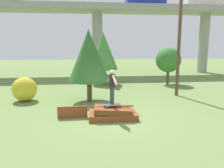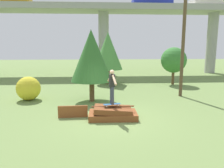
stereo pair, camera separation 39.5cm
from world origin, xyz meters
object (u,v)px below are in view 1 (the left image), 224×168
object	(u,v)px
tree_behind_left	(103,51)
tree_behind_right	(168,60)
car_on_overpass_right	(203,2)
skater	(112,85)
tree_mid_back	(89,56)
bush_yellow_flowering	(25,89)
car_on_overpass_mid	(145,1)
utility_pole	(179,35)
skateboard	(112,104)

from	to	relation	value
tree_behind_left	tree_behind_right	bearing A→B (deg)	-5.47
car_on_overpass_right	tree_behind_right	distance (m)	10.95
skater	tree_mid_back	distance (m)	3.32
tree_behind_left	tree_mid_back	size ratio (longest dim) A/B	1.05
tree_mid_back	bush_yellow_flowering	size ratio (longest dim) A/B	2.91
car_on_overpass_mid	utility_pole	distance (m)	11.81
utility_pole	tree_mid_back	world-z (taller)	utility_pole
tree_behind_left	tree_behind_right	size ratio (longest dim) A/B	1.40
bush_yellow_flowering	tree_mid_back	bearing A→B (deg)	-7.79
skater	tree_mid_back	xyz separation A→B (m)	(-0.93, 3.01, 1.07)
tree_mid_back	bush_yellow_flowering	world-z (taller)	tree_mid_back
tree_mid_back	skater	bearing A→B (deg)	-72.74
tree_behind_right	tree_mid_back	xyz separation A→B (m)	(-6.31, -4.97, 0.59)
skateboard	utility_pole	world-z (taller)	utility_pole
skateboard	tree_mid_back	distance (m)	3.68
car_on_overpass_right	tree_behind_right	world-z (taller)	car_on_overpass_right
skater	utility_pole	xyz separation A→B (m)	(4.48, 3.93, 2.26)
tree_behind_left	bush_yellow_flowering	distance (m)	7.16
car_on_overpass_right	tree_behind_left	size ratio (longest dim) A/B	1.07
tree_behind_right	bush_yellow_flowering	size ratio (longest dim) A/B	2.18
skateboard	skater	xyz separation A→B (m)	(0.00, 0.00, 0.84)
skateboard	bush_yellow_flowering	distance (m)	5.74
skater	utility_pole	bearing A→B (deg)	41.31
skateboard	tree_behind_left	world-z (taller)	tree_behind_left
utility_pole	tree_behind_right	distance (m)	4.51
utility_pole	tree_behind_right	world-z (taller)	utility_pole
skateboard	tree_behind_right	size ratio (longest dim) A/B	0.26
car_on_overpass_right	utility_pole	bearing A→B (deg)	-123.01
car_on_overpass_right	bush_yellow_flowering	xyz separation A→B (m)	(-16.13, -11.38, -7.07)
tree_behind_right	tree_mid_back	distance (m)	8.05
utility_pole	bush_yellow_flowering	xyz separation A→B (m)	(-9.02, -0.43, -3.05)
car_on_overpass_mid	skater	bearing A→B (deg)	-108.75
tree_behind_left	bush_yellow_flowering	world-z (taller)	tree_behind_left
car_on_overpass_mid	tree_mid_back	bearing A→B (deg)	-116.67
tree_mid_back	bush_yellow_flowering	bearing A→B (deg)	172.21
tree_mid_back	tree_behind_left	bearing A→B (deg)	78.19
bush_yellow_flowering	skater	bearing A→B (deg)	-37.60
bush_yellow_flowering	car_on_overpass_right	bearing A→B (deg)	35.20
skateboard	tree_behind_right	xyz separation A→B (m)	(5.38, 7.98, 1.32)
car_on_overpass_mid	car_on_overpass_right	size ratio (longest dim) A/B	0.93
car_on_overpass_mid	skateboard	bearing A→B (deg)	-108.75
utility_pole	bush_yellow_flowering	size ratio (longest dim) A/B	5.33
tree_behind_left	tree_behind_right	distance (m)	5.24
car_on_overpass_mid	car_on_overpass_right	xyz separation A→B (m)	(6.49, -0.13, -0.02)
car_on_overpass_right	tree_mid_back	bearing A→B (deg)	-136.52
utility_pole	tree_behind_left	world-z (taller)	utility_pole
utility_pole	bush_yellow_flowering	world-z (taller)	utility_pole
bush_yellow_flowering	utility_pole	bearing A→B (deg)	2.74
tree_behind_left	tree_mid_back	world-z (taller)	tree_behind_left
car_on_overpass_mid	tree_mid_back	size ratio (longest dim) A/B	1.04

